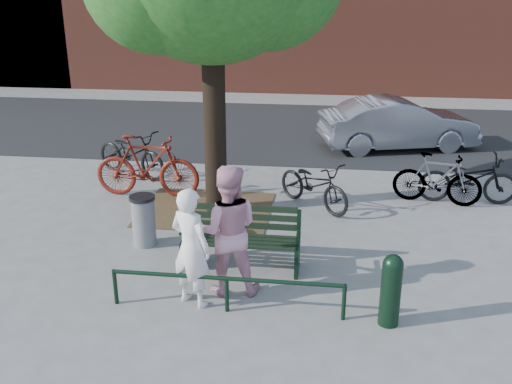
# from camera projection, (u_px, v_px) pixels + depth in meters

# --- Properties ---
(ground) EXTENTS (90.00, 90.00, 0.00)m
(ground) POSITION_uv_depth(u_px,v_px,m) (241.00, 268.00, 8.57)
(ground) COLOR gray
(ground) RESTS_ON ground
(dirt_pit) EXTENTS (2.40, 2.00, 0.02)m
(dirt_pit) POSITION_uv_depth(u_px,v_px,m) (206.00, 209.00, 10.73)
(dirt_pit) COLOR brown
(dirt_pit) RESTS_ON ground
(road) EXTENTS (40.00, 7.00, 0.01)m
(road) POSITION_uv_depth(u_px,v_px,m) (286.00, 129.00, 16.46)
(road) COLOR black
(road) RESTS_ON ground
(park_bench) EXTENTS (1.74, 0.54, 0.97)m
(park_bench) POSITION_uv_depth(u_px,v_px,m) (242.00, 237.00, 8.47)
(park_bench) COLOR black
(park_bench) RESTS_ON ground
(guard_railing) EXTENTS (3.06, 0.06, 0.51)m
(guard_railing) POSITION_uv_depth(u_px,v_px,m) (227.00, 284.00, 7.31)
(guard_railing) COLOR black
(guard_railing) RESTS_ON ground
(person_left) EXTENTS (0.71, 0.61, 1.63)m
(person_left) POSITION_uv_depth(u_px,v_px,m) (191.00, 248.00, 7.37)
(person_left) COLOR white
(person_left) RESTS_ON ground
(person_right) EXTENTS (0.98, 0.82, 1.83)m
(person_right) POSITION_uv_depth(u_px,v_px,m) (227.00, 230.00, 7.64)
(person_right) COLOR pink
(person_right) RESTS_ON ground
(bollard) EXTENTS (0.26, 0.26, 0.96)m
(bollard) POSITION_uv_depth(u_px,v_px,m) (391.00, 288.00, 7.01)
(bollard) COLOR black
(bollard) RESTS_ON ground
(litter_bin) EXTENTS (0.41, 0.41, 0.84)m
(litter_bin) POSITION_uv_depth(u_px,v_px,m) (144.00, 220.00, 9.19)
(litter_bin) COLOR gray
(litter_bin) RESTS_ON ground
(bicycle_a) EXTENTS (2.04, 1.49, 1.02)m
(bicycle_a) POSITION_uv_depth(u_px,v_px,m) (131.00, 153.00, 12.47)
(bicycle_a) COLOR black
(bicycle_a) RESTS_ON ground
(bicycle_b) EXTENTS (2.09, 0.60, 1.25)m
(bicycle_b) POSITION_uv_depth(u_px,v_px,m) (147.00, 166.00, 11.19)
(bicycle_b) COLOR #61180D
(bicycle_b) RESTS_ON ground
(bicycle_c) EXTENTS (1.70, 1.65, 0.92)m
(bicycle_c) POSITION_uv_depth(u_px,v_px,m) (314.00, 184.00, 10.70)
(bicycle_c) COLOR black
(bicycle_c) RESTS_ON ground
(bicycle_d) EXTENTS (1.72, 0.80, 1.00)m
(bicycle_d) POSITION_uv_depth(u_px,v_px,m) (437.00, 179.00, 10.88)
(bicycle_d) COLOR gray
(bicycle_d) RESTS_ON ground
(bicycle_e) EXTENTS (1.86, 0.66, 0.97)m
(bicycle_e) POSITION_uv_depth(u_px,v_px,m) (468.00, 179.00, 10.92)
(bicycle_e) COLOR black
(bicycle_e) RESTS_ON ground
(parked_car) EXTENTS (4.14, 2.34, 1.29)m
(parked_car) POSITION_uv_depth(u_px,v_px,m) (398.00, 124.00, 14.41)
(parked_car) COLOR gray
(parked_car) RESTS_ON ground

